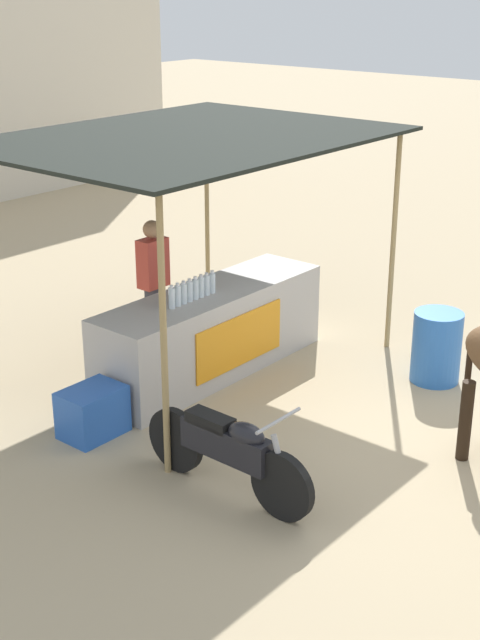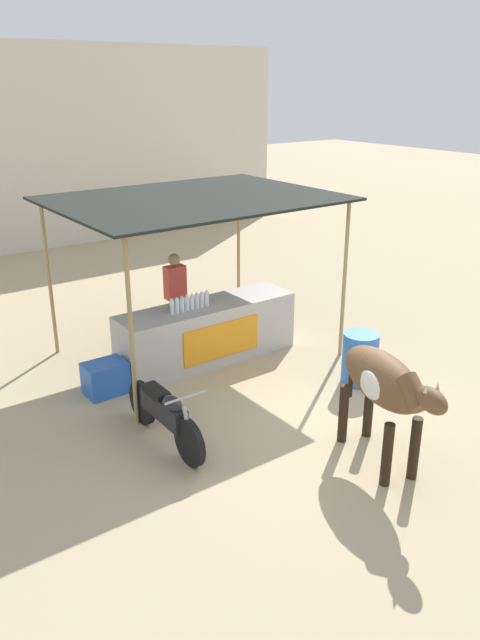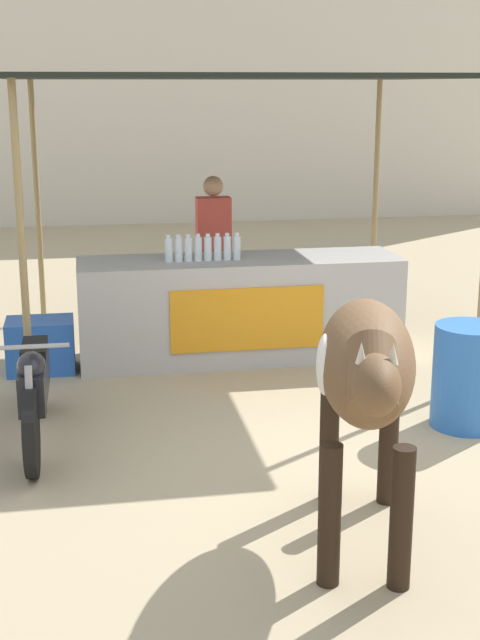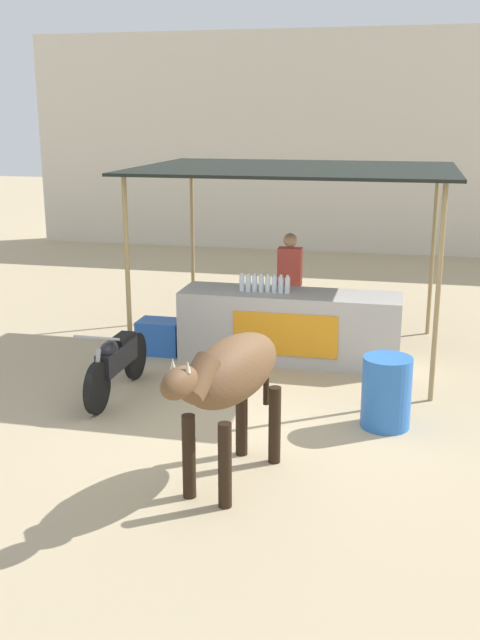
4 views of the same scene
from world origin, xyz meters
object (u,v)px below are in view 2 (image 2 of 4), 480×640
object	(u,v)px
water_barrel	(360,358)
cow	(384,384)
stall_counter	(208,332)
cooler_box	(106,378)
motorcycle_parked	(165,413)
vendor_behind_counter	(176,300)

from	to	relation	value
water_barrel	cow	size ratio (longest dim) A/B	0.43
stall_counter	cow	xyz separation A→B (m)	(0.04, -3.65, 0.55)
cooler_box	cow	size ratio (longest dim) A/B	0.32
water_barrel	cooler_box	bearing A→B (deg)	149.05
cow	motorcycle_parked	world-z (taller)	cow
cooler_box	cow	bearing A→B (deg)	-62.05
stall_counter	cooler_box	distance (m)	1.87
cow	stall_counter	bearing A→B (deg)	90.55
cooler_box	water_barrel	size ratio (longest dim) A/B	0.76
water_barrel	motorcycle_parked	distance (m)	3.22
stall_counter	cow	bearing A→B (deg)	-89.45
cooler_box	motorcycle_parked	xyz separation A→B (m)	(0.03, -1.70, 0.19)
stall_counter	vendor_behind_counter	distance (m)	0.85
stall_counter	cow	world-z (taller)	cow
cow	motorcycle_parked	xyz separation A→B (m)	(-1.85, 1.85, -0.61)
stall_counter	cow	distance (m)	3.69
vendor_behind_counter	water_barrel	world-z (taller)	vendor_behind_counter
stall_counter	water_barrel	world-z (taller)	stall_counter
vendor_behind_counter	cooler_box	bearing A→B (deg)	-153.65
motorcycle_parked	cooler_box	bearing A→B (deg)	90.99
stall_counter	water_barrel	size ratio (longest dim) A/B	3.79
vendor_behind_counter	cow	distance (m)	4.41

